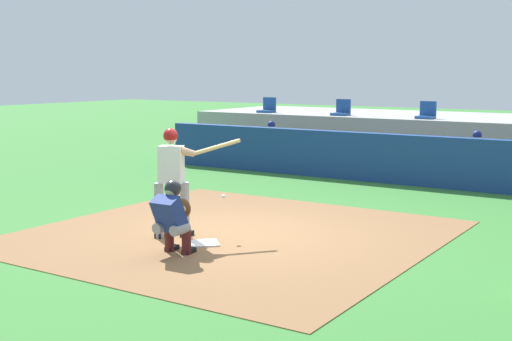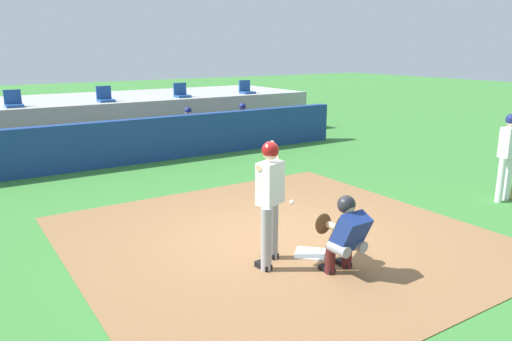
% 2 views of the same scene
% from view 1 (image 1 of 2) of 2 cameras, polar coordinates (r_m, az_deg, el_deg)
% --- Properties ---
extents(ground_plane, '(80.00, 80.00, 0.00)m').
position_cam_1_polar(ground_plane, '(11.59, -1.89, -5.32)').
color(ground_plane, '#387A33').
extents(dirt_infield, '(6.40, 6.40, 0.01)m').
position_cam_1_polar(dirt_infield, '(11.59, -1.89, -5.29)').
color(dirt_infield, olive).
rests_on(dirt_infield, ground).
extents(home_plate, '(0.62, 0.62, 0.02)m').
position_cam_1_polar(home_plate, '(10.96, -4.30, -6.01)').
color(home_plate, white).
rests_on(home_plate, dirt_infield).
extents(batter_at_plate, '(0.96, 1.19, 1.80)m').
position_cam_1_polar(batter_at_plate, '(11.24, -6.86, -0.41)').
color(batter_at_plate, '#99999E').
rests_on(batter_at_plate, ground).
extents(catcher_crouched, '(0.49, 1.60, 1.13)m').
position_cam_1_polar(catcher_crouched, '(10.28, -6.86, -3.65)').
color(catcher_crouched, gray).
rests_on(catcher_crouched, ground).
extents(dugout_wall, '(13.00, 0.30, 1.20)m').
position_cam_1_polar(dugout_wall, '(17.14, 10.63, 1.01)').
color(dugout_wall, navy).
rests_on(dugout_wall, ground).
extents(dugout_bench, '(11.80, 0.44, 0.45)m').
position_cam_1_polar(dugout_bench, '(18.11, 11.81, 0.16)').
color(dugout_bench, olive).
rests_on(dugout_bench, ground).
extents(dugout_player_0, '(0.49, 0.70, 1.30)m').
position_cam_1_polar(dugout_player_0, '(19.64, 1.08, 2.27)').
color(dugout_player_0, '#939399').
rests_on(dugout_player_0, ground).
extents(dugout_player_1, '(0.49, 0.70, 1.30)m').
position_cam_1_polar(dugout_player_1, '(17.30, 17.63, 1.08)').
color(dugout_player_1, '#939399').
rests_on(dugout_player_1, ground).
extents(stands_platform, '(15.00, 4.40, 1.40)m').
position_cam_1_polar(stands_platform, '(21.24, 15.18, 2.51)').
color(stands_platform, '#9E9E99').
rests_on(stands_platform, ground).
extents(stadium_seat_0, '(0.46, 0.46, 0.48)m').
position_cam_1_polar(stadium_seat_0, '(21.99, 0.96, 5.16)').
color(stadium_seat_0, '#1E478C').
rests_on(stadium_seat_0, stands_platform).
extents(stadium_seat_1, '(0.46, 0.46, 0.48)m').
position_cam_1_polar(stadium_seat_1, '(20.73, 7.09, 4.92)').
color(stadium_seat_1, '#1E478C').
rests_on(stadium_seat_1, stands_platform).
extents(stadium_seat_2, '(0.46, 0.46, 0.48)m').
position_cam_1_polar(stadium_seat_2, '(19.74, 13.91, 4.57)').
color(stadium_seat_2, '#1E478C').
rests_on(stadium_seat_2, stands_platform).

